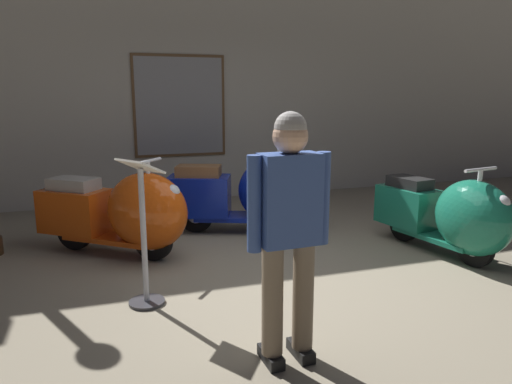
{
  "coord_description": "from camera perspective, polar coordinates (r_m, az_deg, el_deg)",
  "views": [
    {
      "loc": [
        -1.5,
        -3.72,
        1.62
      ],
      "look_at": [
        0.11,
        1.11,
        0.55
      ],
      "focal_mm": 33.22,
      "sensor_mm": 36.0,
      "label": 1
    }
  ],
  "objects": [
    {
      "name": "visitor_0",
      "position": [
        2.76,
        4.0,
        -3.74
      ],
      "size": [
        0.51,
        0.25,
        1.52
      ],
      "rotation": [
        0.0,
        0.0,
        1.61
      ],
      "color": "black",
      "rests_on": "ground"
    },
    {
      "name": "scooter_2",
      "position": [
        5.09,
        22.44,
        -2.6
      ],
      "size": [
        0.7,
        1.6,
        0.95
      ],
      "rotation": [
        0.0,
        0.0,
        -1.4
      ],
      "color": "black",
      "rests_on": "ground"
    },
    {
      "name": "showroom_back_wall",
      "position": [
        7.37,
        -8.0,
        14.18
      ],
      "size": [
        18.0,
        0.63,
        3.88
      ],
      "color": "#ADA89E",
      "rests_on": "ground"
    },
    {
      "name": "scooter_1",
      "position": [
        5.52,
        -0.44,
        -0.16
      ],
      "size": [
        1.76,
        1.07,
        1.04
      ],
      "rotation": [
        0.0,
        0.0,
        -0.37
      ],
      "color": "black",
      "rests_on": "ground"
    },
    {
      "name": "scooter_0",
      "position": [
        4.89,
        -15.55,
        -2.39
      ],
      "size": [
        1.57,
        1.38,
        1.0
      ],
      "rotation": [
        0.0,
        0.0,
        -0.67
      ],
      "color": "black",
      "rests_on": "ground"
    },
    {
      "name": "info_stanchion",
      "position": [
        3.74,
        -13.33,
        -6.21
      ],
      "size": [
        0.36,
        0.39,
        1.15
      ],
      "color": "#333338",
      "rests_on": "ground"
    },
    {
      "name": "ground_plane",
      "position": [
        4.33,
        3.31,
        -10.19
      ],
      "size": [
        60.0,
        60.0,
        0.0
      ],
      "primitive_type": "plane",
      "color": "gray"
    }
  ]
}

